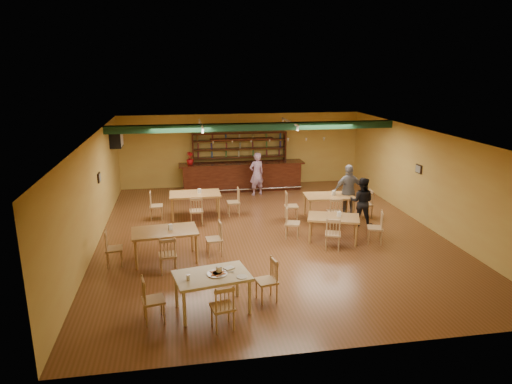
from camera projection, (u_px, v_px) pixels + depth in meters
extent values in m
plane|color=brown|center=(270.00, 233.00, 13.91)|extent=(12.00, 12.00, 0.00)
cube|color=black|center=(254.00, 127.00, 15.81)|extent=(10.00, 0.30, 0.25)
cube|color=white|center=(201.00, 124.00, 16.07)|extent=(0.05, 2.50, 0.05)
cube|color=white|center=(290.00, 122.00, 16.59)|extent=(0.05, 2.50, 0.05)
cube|color=white|center=(116.00, 139.00, 16.51)|extent=(0.34, 0.70, 0.48)
cube|color=black|center=(99.00, 178.00, 13.61)|extent=(0.04, 0.34, 0.28)
cube|color=black|center=(419.00, 169.00, 14.74)|extent=(0.04, 0.34, 0.28)
cube|color=black|center=(242.00, 176.00, 18.64)|extent=(5.03, 0.85, 1.13)
cube|color=black|center=(240.00, 159.00, 19.08)|extent=(3.89, 0.40, 2.28)
imported|color=#9E0E10|center=(190.00, 158.00, 18.09)|extent=(0.36, 0.36, 0.50)
cube|color=olive|center=(195.00, 205.00, 15.30)|extent=(1.66, 1.00, 0.83)
cube|color=olive|center=(329.00, 207.00, 15.18)|extent=(1.67, 1.08, 0.80)
cube|color=olive|center=(165.00, 245.00, 11.89)|extent=(1.74, 1.14, 0.83)
cube|color=olive|center=(333.00, 228.00, 13.27)|extent=(1.66, 1.30, 0.73)
cube|color=beige|center=(212.00, 292.00, 9.44)|extent=(1.65, 1.23, 0.80)
cylinder|color=silver|center=(217.00, 274.00, 9.35)|extent=(0.49, 0.49, 0.01)
cylinder|color=#EAE5C6|center=(188.00, 277.00, 9.09)|extent=(0.09, 0.09, 0.11)
cube|color=white|center=(229.00, 268.00, 9.60)|extent=(0.25, 0.23, 0.03)
cube|color=silver|center=(225.00, 272.00, 9.43)|extent=(0.33, 0.14, 0.00)
cylinder|color=white|center=(242.00, 277.00, 9.23)|extent=(0.26, 0.26, 0.01)
imported|color=#934CA5|center=(257.00, 174.00, 17.86)|extent=(0.71, 0.58, 1.68)
imported|color=black|center=(362.00, 202.00, 14.45)|extent=(0.93, 0.86, 1.55)
imported|color=gray|center=(349.00, 191.00, 15.22)|extent=(1.04, 0.44, 1.78)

